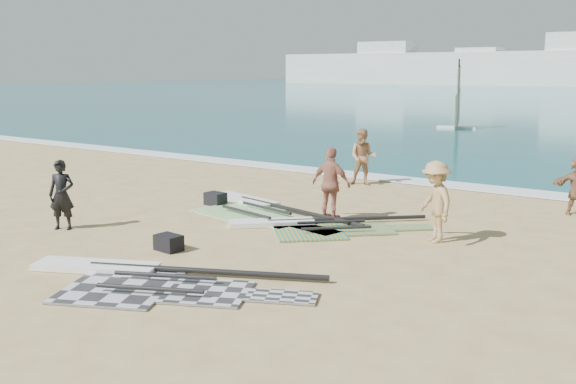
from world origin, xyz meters
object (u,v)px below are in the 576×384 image
Objects in this scene: gear_bag_far at (169,243)px; beachgoer_back at (331,184)px; rig_grey at (142,278)px; rig_orange at (314,226)px; beachgoer_mid at (435,202)px; rig_green at (257,209)px; gear_bag_near at (215,199)px; person_wetsuit at (62,195)px; beachgoer_left at (363,157)px.

beachgoer_back is at bearing 72.55° from gear_bag_far.
rig_grey is 10.17× the size of gear_bag_far.
beachgoer_mid is at bearing -33.11° from rig_orange.
gear_bag_near is at bearing -163.90° from rig_green.
gear_bag_near is 0.31× the size of beachgoer_mid.
gear_bag_far is 0.34× the size of person_wetsuit.
rig_grey is at bearing -78.80° from beachgoer_mid.
rig_grey is at bearing -60.26° from gear_bag_near.
rig_grey is 6.64m from beachgoer_mid.
rig_green is 5.35m from beachgoer_mid.
rig_orange is at bearing 66.39° from gear_bag_far.
beachgoer_back reaches higher than rig_green.
gear_bag_near is (-1.45, -0.09, 0.13)m from rig_green.
beachgoer_left reaches higher than beachgoer_back.
gear_bag_near is 4.48m from person_wetsuit.
gear_bag_far is (-1.51, -3.44, 0.12)m from rig_orange.
rig_green is 1.27× the size of rig_orange.
beachgoer_left is (-1.43, 11.17, 0.90)m from rig_grey.
person_wetsuit is (-3.46, -0.12, 0.68)m from gear_bag_far.
beachgoer_back is at bearing 17.63° from rig_green.
rig_orange is 2.68× the size of person_wetsuit.
gear_bag_far is at bearing -96.59° from beachgoer_mid.
rig_orange is at bearing 4.90° from person_wetsuit.
beachgoer_back reaches higher than rig_grey.
person_wetsuit is (-4.96, -3.57, 0.80)m from rig_orange.
person_wetsuit is at bearing -105.21° from gear_bag_near.
beachgoer_mid is at bearing -3.59° from person_wetsuit.
gear_bag_far is 5.96m from beachgoer_mid.
person_wetsuit reaches higher than rig_grey.
beachgoer_back is at bearing 4.51° from gear_bag_near.
rig_orange is 6.33m from beachgoer_left.
beachgoer_mid reaches higher than rig_grey.
beachgoer_back is at bearing -147.82° from beachgoer_mid.
beachgoer_back is (1.40, 4.44, 0.77)m from gear_bag_far.
person_wetsuit is 0.92× the size of beachgoer_mid.
beachgoer_back is (1.75, -4.99, -0.00)m from beachgoer_left.
beachgoer_left reaches higher than beachgoer_mid.
beachgoer_mid is 3.07m from beachgoer_back.
beachgoer_mid is (6.72, -0.22, 0.74)m from gear_bag_near.
gear_bag_near is at bearing 5.38° from beachgoer_back.
rig_green is at bearing 3.58° from gear_bag_near.
beachgoer_back is (3.69, 0.29, 0.76)m from gear_bag_near.
rig_orange is 2.47× the size of beachgoer_mid.
rig_orange is 3.76m from gear_bag_far.
beachgoer_left is at bearing 69.85° from gear_bag_near.
rig_orange is 8.02× the size of gear_bag_near.
beachgoer_left is at bearing 64.72° from rig_orange.
beachgoer_mid is at bearing -1.88° from gear_bag_near.
rig_grey reaches higher than rig_orange.
beachgoer_mid is at bearing -71.15° from beachgoer_left.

